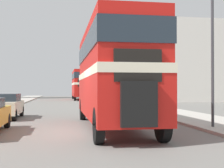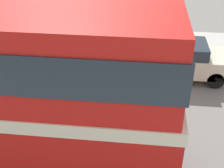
{
  "view_description": "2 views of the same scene",
  "coord_description": "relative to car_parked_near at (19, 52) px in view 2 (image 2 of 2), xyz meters",
  "views": [
    {
      "loc": [
        -0.67,
        -12.49,
        1.75
      ],
      "look_at": [
        1.52,
        1.16,
        1.94
      ],
      "focal_mm": 50.0,
      "sensor_mm": 36.0,
      "label": 1
    },
    {
      "loc": [
        7.14,
        5.13,
        6.18
      ],
      "look_at": [
        0.0,
        4.31,
        1.83
      ],
      "focal_mm": 50.0,
      "sensor_mm": 36.0,
      "label": 2
    }
  ],
  "objects": [
    {
      "name": "sidewalk_left",
      "position": [
        -2.91,
        -0.06,
        -0.66
      ],
      "size": [
        3.5,
        120.0,
        0.12
      ],
      "color": "#B7B2A8",
      "rests_on": "ground_plane"
    },
    {
      "name": "car_parked_near",
      "position": [
        0.0,
        0.0,
        0.0
      ],
      "size": [
        1.75,
        4.51,
        1.36
      ],
      "color": "gold",
      "rests_on": "ground_plane"
    },
    {
      "name": "car_parked_mid",
      "position": [
        -0.09,
        6.26,
        0.03
      ],
      "size": [
        1.69,
        3.9,
        1.43
      ],
      "color": "beige",
      "rests_on": "ground_plane"
    }
  ]
}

